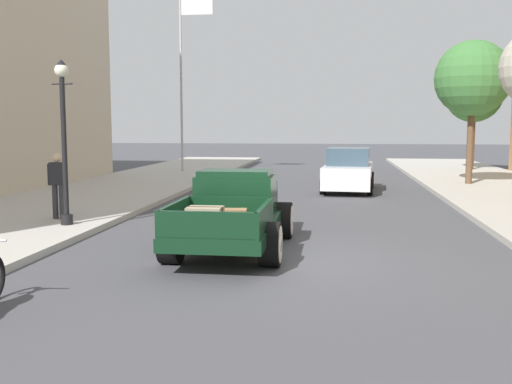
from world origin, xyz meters
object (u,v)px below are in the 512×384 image
object	(u,v)px
street_lamp_near	(64,130)
street_tree_third	(473,79)
pedestrian_sidewalk_left	(58,182)
street_tree_farthest	(474,94)
flagpole	(185,60)
hotrod_truck_dark_green	(235,211)
car_background_white	(348,171)

from	to	relation	value
street_lamp_near	street_tree_third	xyz separation A→B (m)	(11.61, 11.56, 1.94)
pedestrian_sidewalk_left	street_lamp_near	bearing A→B (deg)	-53.82
street_lamp_near	street_tree_farthest	distance (m)	23.89
pedestrian_sidewalk_left	street_tree_third	size ratio (longest dim) A/B	0.29
street_lamp_near	flagpole	size ratio (longest dim) A/B	0.42
flagpole	street_tree_farthest	world-z (taller)	flagpole
pedestrian_sidewalk_left	street_tree_third	xyz separation A→B (m)	(12.20, 10.75, 3.24)
street_tree_third	hotrod_truck_dark_green	bearing A→B (deg)	-119.72
car_background_white	pedestrian_sidewalk_left	size ratio (longest dim) A/B	2.68
hotrod_truck_dark_green	street_tree_farthest	size ratio (longest dim) A/B	0.90
car_background_white	street_tree_third	world-z (taller)	street_tree_third
hotrod_truck_dark_green	car_background_white	world-z (taller)	car_background_white
street_lamp_near	pedestrian_sidewalk_left	bearing A→B (deg)	126.18
hotrod_truck_dark_green	street_lamp_near	distance (m)	4.75
car_background_white	pedestrian_sidewalk_left	xyz separation A→B (m)	(-7.36, -8.66, 0.32)
car_background_white	street_lamp_near	world-z (taller)	street_lamp_near
pedestrian_sidewalk_left	street_tree_third	world-z (taller)	street_tree_third
flagpole	car_background_white	bearing A→B (deg)	-41.31
hotrod_truck_dark_green	street_tree_farthest	distance (m)	23.14
car_background_white	street_lamp_near	distance (m)	11.75
pedestrian_sidewalk_left	street_lamp_near	world-z (taller)	street_lamp_near
car_background_white	street_tree_farthest	distance (m)	12.65
car_background_white	pedestrian_sidewalk_left	world-z (taller)	pedestrian_sidewalk_left
pedestrian_sidewalk_left	street_tree_farthest	world-z (taller)	street_tree_farthest
street_lamp_near	street_tree_third	size ratio (longest dim) A/B	0.68
flagpole	street_tree_third	bearing A→B (deg)	-21.27
car_background_white	flagpole	bearing A→B (deg)	138.69
hotrod_truck_dark_green	street_tree_third	size ratio (longest dim) A/B	0.87
pedestrian_sidewalk_left	street_tree_farthest	size ratio (longest dim) A/B	0.30
street_tree_third	flagpole	bearing A→B (deg)	158.73
hotrod_truck_dark_green	pedestrian_sidewalk_left	bearing A→B (deg)	156.47
pedestrian_sidewalk_left	hotrod_truck_dark_green	bearing A→B (deg)	-23.53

